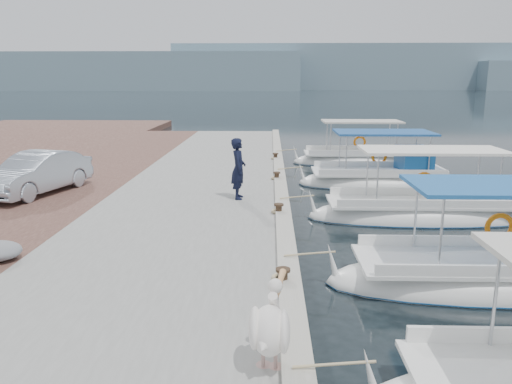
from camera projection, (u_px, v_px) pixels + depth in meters
ground at (293, 249)px, 12.97m from camera, size 400.00×400.00×0.00m
concrete_quay at (203, 195)px, 17.87m from camera, size 6.00×40.00×0.50m
quay_curb at (281, 187)px, 17.73m from camera, size 0.44×40.00×0.12m
cobblestone_strip at (66, 194)px, 18.01m from camera, size 4.00×40.00×0.50m
distant_hills at (343, 71)px, 206.87m from camera, size 330.00×60.00×18.00m
fishing_caique_b at (504, 281)px, 10.57m from camera, size 7.56×2.30×2.83m
fishing_caique_c at (422, 215)px, 15.66m from camera, size 7.16×2.12×2.83m
fishing_caique_d at (380, 180)px, 20.74m from camera, size 6.53×2.57×2.83m
fishing_caique_e at (357, 161)px, 25.97m from camera, size 6.64×2.26×2.83m
mooring_bollards at (279, 208)px, 14.29m from camera, size 0.28×20.28×0.33m
pelican at (270, 327)px, 6.66m from camera, size 0.64×1.45×1.12m
fisherman at (238, 169)px, 16.08m from camera, size 0.50×0.74×1.98m
parked_car at (37, 173)px, 16.89m from camera, size 2.57×4.49×1.40m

